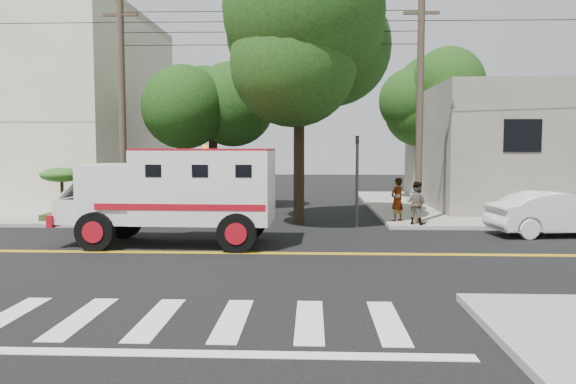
{
  "coord_description": "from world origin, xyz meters",
  "views": [
    {
      "loc": [
        2.04,
        -16.42,
        3.12
      ],
      "look_at": [
        1.21,
        2.92,
        1.6
      ],
      "focal_mm": 35.0,
      "sensor_mm": 36.0,
      "label": 1
    }
  ],
  "objects_px": {
    "pedestrian_a": "(397,200)",
    "parked_sedan": "(558,214)",
    "armored_truck": "(179,190)",
    "pedestrian_b": "(416,203)"
  },
  "relations": [
    {
      "from": "armored_truck",
      "to": "pedestrian_b",
      "type": "distance_m",
      "value": 9.35
    },
    {
      "from": "pedestrian_a",
      "to": "pedestrian_b",
      "type": "distance_m",
      "value": 1.09
    },
    {
      "from": "armored_truck",
      "to": "pedestrian_b",
      "type": "height_order",
      "value": "armored_truck"
    },
    {
      "from": "pedestrian_a",
      "to": "parked_sedan",
      "type": "bearing_deg",
      "value": 113.78
    },
    {
      "from": "armored_truck",
      "to": "pedestrian_b",
      "type": "relative_size",
      "value": 4.11
    },
    {
      "from": "parked_sedan",
      "to": "pedestrian_a",
      "type": "height_order",
      "value": "pedestrian_a"
    },
    {
      "from": "armored_truck",
      "to": "pedestrian_a",
      "type": "relative_size",
      "value": 3.91
    },
    {
      "from": "armored_truck",
      "to": "pedestrian_b",
      "type": "xyz_separation_m",
      "value": [
        8.33,
        4.18,
        -0.78
      ]
    },
    {
      "from": "pedestrian_b",
      "to": "pedestrian_a",
      "type": "bearing_deg",
      "value": -22.09
    },
    {
      "from": "pedestrian_a",
      "to": "pedestrian_b",
      "type": "height_order",
      "value": "pedestrian_a"
    }
  ]
}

